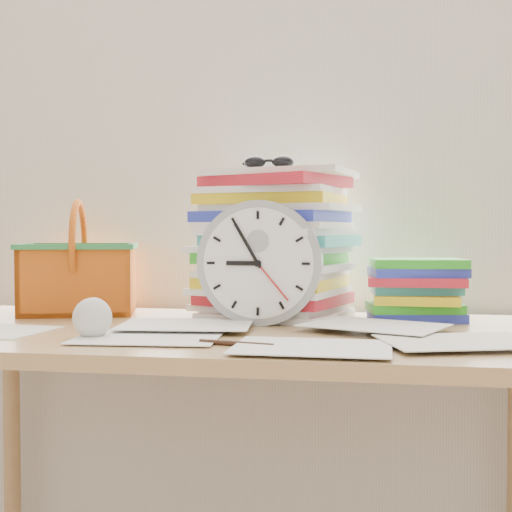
% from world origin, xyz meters
% --- Properties ---
extents(curtain, '(2.40, 0.01, 2.50)m').
position_xyz_m(curtain, '(0.00, 1.98, 1.30)').
color(curtain, silver).
rests_on(curtain, room_shell).
extents(desk, '(1.40, 0.70, 0.75)m').
position_xyz_m(desk, '(0.00, 1.60, 0.68)').
color(desk, '#A8824E').
rests_on(desk, ground).
extents(paper_stack, '(0.42, 0.38, 0.35)m').
position_xyz_m(paper_stack, '(0.08, 1.83, 0.93)').
color(paper_stack, white).
rests_on(paper_stack, desk).
extents(clock, '(0.27, 0.05, 0.27)m').
position_xyz_m(clock, '(0.07, 1.68, 0.89)').
color(clock, '#999B9E').
rests_on(clock, desk).
extents(sunglasses, '(0.14, 0.12, 0.03)m').
position_xyz_m(sunglasses, '(0.07, 1.77, 1.12)').
color(sunglasses, black).
rests_on(sunglasses, paper_stack).
extents(book_stack, '(0.26, 0.21, 0.14)m').
position_xyz_m(book_stack, '(0.40, 1.82, 0.82)').
color(book_stack, white).
rests_on(book_stack, desk).
extents(basket, '(0.33, 0.28, 0.28)m').
position_xyz_m(basket, '(-0.42, 1.81, 0.89)').
color(basket, orange).
rests_on(basket, desk).
extents(crumpled_ball, '(0.08, 0.08, 0.08)m').
position_xyz_m(crumpled_ball, '(-0.22, 1.43, 0.79)').
color(crumpled_ball, white).
rests_on(crumpled_ball, desk).
extents(pen, '(0.14, 0.04, 0.01)m').
position_xyz_m(pen, '(0.07, 1.38, 0.75)').
color(pen, black).
rests_on(pen, desk).
extents(scattered_papers, '(1.26, 0.42, 0.02)m').
position_xyz_m(scattered_papers, '(0.00, 1.60, 0.76)').
color(scattered_papers, white).
rests_on(scattered_papers, desk).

